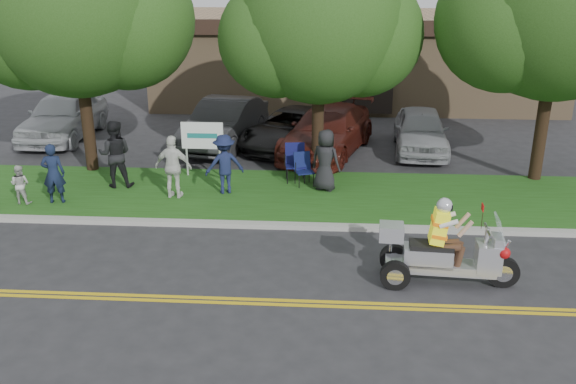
# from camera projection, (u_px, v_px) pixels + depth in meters

# --- Properties ---
(ground) EXTENTS (120.00, 120.00, 0.00)m
(ground) POSITION_uv_depth(u_px,v_px,m) (284.00, 290.00, 12.12)
(ground) COLOR #28282B
(ground) RESTS_ON ground
(centerline_near) EXTENTS (60.00, 0.10, 0.01)m
(centerline_near) POSITION_uv_depth(u_px,v_px,m) (282.00, 305.00, 11.58)
(centerline_near) COLOR gold
(centerline_near) RESTS_ON ground
(centerline_far) EXTENTS (60.00, 0.10, 0.01)m
(centerline_far) POSITION_uv_depth(u_px,v_px,m) (283.00, 300.00, 11.73)
(centerline_far) COLOR gold
(centerline_far) RESTS_ON ground
(curb) EXTENTS (60.00, 0.25, 0.12)m
(curb) POSITION_uv_depth(u_px,v_px,m) (293.00, 226.00, 14.95)
(curb) COLOR #A8A89E
(curb) RESTS_ON ground
(grass_verge) EXTENTS (60.00, 4.00, 0.10)m
(grass_verge) POSITION_uv_depth(u_px,v_px,m) (297.00, 195.00, 16.97)
(grass_verge) COLOR #204D14
(grass_verge) RESTS_ON ground
(commercial_building) EXTENTS (18.00, 8.20, 4.00)m
(commercial_building) POSITION_uv_depth(u_px,v_px,m) (354.00, 57.00, 29.05)
(commercial_building) COLOR #9E7F5B
(commercial_building) RESTS_ON ground
(tree_left) EXTENTS (6.62, 5.40, 7.78)m
(tree_left) POSITION_uv_depth(u_px,v_px,m) (77.00, 11.00, 17.41)
(tree_left) COLOR #332114
(tree_left) RESTS_ON ground
(tree_mid) EXTENTS (5.88, 4.80, 7.05)m
(tree_mid) POSITION_uv_depth(u_px,v_px,m) (321.00, 27.00, 17.31)
(tree_mid) COLOR #332114
(tree_mid) RESTS_ON ground
(tree_right) EXTENTS (6.86, 5.60, 8.07)m
(tree_right) POSITION_uv_depth(u_px,v_px,m) (562.00, 6.00, 16.52)
(tree_right) COLOR #332114
(tree_right) RESTS_ON ground
(business_sign) EXTENTS (1.25, 0.06, 1.75)m
(business_sign) POSITION_uv_depth(u_px,v_px,m) (202.00, 139.00, 18.04)
(business_sign) COLOR silver
(business_sign) RESTS_ON ground
(trike_scooter) EXTENTS (2.82, 0.97, 1.84)m
(trike_scooter) POSITION_uv_depth(u_px,v_px,m) (442.00, 254.00, 12.18)
(trike_scooter) COLOR black
(trike_scooter) RESTS_ON ground
(lawn_chair_a) EXTENTS (0.64, 0.66, 1.10)m
(lawn_chair_a) POSITION_uv_depth(u_px,v_px,m) (295.00, 160.00, 17.86)
(lawn_chair_a) COLOR black
(lawn_chair_a) RESTS_ON grass_verge
(lawn_chair_b) EXTENTS (0.64, 0.65, 0.94)m
(lawn_chair_b) POSITION_uv_depth(u_px,v_px,m) (303.00, 167.00, 17.53)
(lawn_chair_b) COLOR black
(lawn_chair_b) RESTS_ON grass_verge
(spectator_adult_left) EXTENTS (0.66, 0.50, 1.62)m
(spectator_adult_left) POSITION_uv_depth(u_px,v_px,m) (53.00, 173.00, 16.07)
(spectator_adult_left) COLOR #141D38
(spectator_adult_left) RESTS_ON grass_verge
(spectator_adult_mid) EXTENTS (1.02, 0.84, 1.92)m
(spectator_adult_mid) POSITION_uv_depth(u_px,v_px,m) (115.00, 154.00, 17.22)
(spectator_adult_mid) COLOR black
(spectator_adult_mid) RESTS_ON grass_verge
(spectator_adult_right) EXTENTS (1.06, 0.53, 1.73)m
(spectator_adult_right) POSITION_uv_depth(u_px,v_px,m) (173.00, 167.00, 16.41)
(spectator_adult_right) COLOR silver
(spectator_adult_right) RESTS_ON grass_verge
(spectator_chair_a) EXTENTS (1.22, 0.94, 1.66)m
(spectator_chair_a) POSITION_uv_depth(u_px,v_px,m) (225.00, 164.00, 16.77)
(spectator_chair_a) COLOR #181F43
(spectator_chair_a) RESTS_ON grass_verge
(spectator_chair_b) EXTENTS (1.01, 0.87, 1.75)m
(spectator_chair_b) POSITION_uv_depth(u_px,v_px,m) (325.00, 160.00, 16.97)
(spectator_chair_b) COLOR black
(spectator_chair_b) RESTS_ON grass_verge
(child_right) EXTENTS (0.54, 0.44, 1.06)m
(child_right) POSITION_uv_depth(u_px,v_px,m) (20.00, 184.00, 16.10)
(child_right) COLOR #BCBBB5
(child_right) RESTS_ON grass_verge
(parked_car_far_left) EXTENTS (2.14, 5.12, 1.73)m
(parked_car_far_left) POSITION_uv_depth(u_px,v_px,m) (63.00, 115.00, 22.57)
(parked_car_far_left) COLOR #B2B4B9
(parked_car_far_left) RESTS_ON ground
(parked_car_left) EXTENTS (2.70, 5.26, 1.65)m
(parked_car_left) POSITION_uv_depth(u_px,v_px,m) (225.00, 123.00, 21.60)
(parked_car_left) COLOR #2C2C2E
(parked_car_left) RESTS_ON ground
(parked_car_mid) EXTENTS (3.98, 5.34, 1.35)m
(parked_car_mid) POSITION_uv_depth(u_px,v_px,m) (292.00, 128.00, 21.49)
(parked_car_mid) COLOR black
(parked_car_mid) RESTS_ON ground
(parked_car_right) EXTENTS (3.72, 5.84, 1.57)m
(parked_car_right) POSITION_uv_depth(u_px,v_px,m) (328.00, 131.00, 20.74)
(parked_car_right) COLOR #4A1811
(parked_car_right) RESTS_ON ground
(parked_car_far_right) EXTENTS (2.06, 4.48, 1.49)m
(parked_car_far_right) POSITION_uv_depth(u_px,v_px,m) (420.00, 130.00, 20.98)
(parked_car_far_right) COLOR #9A9CA1
(parked_car_far_right) RESTS_ON ground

